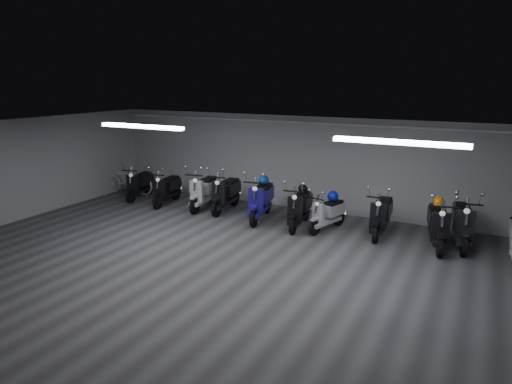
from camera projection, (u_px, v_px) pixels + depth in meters
The scene contains 22 objects.
floor at pixel (229, 272), 9.18m from camera, with size 14.00×10.00×0.01m, color #3D3D40.
ceiling at pixel (227, 135), 8.49m from camera, with size 14.00×10.00×0.01m, color gray.
back_wall at pixel (316, 165), 13.14m from camera, with size 14.00×0.01×2.80m, color #A2A2A5.
left_wall at pixel (4, 173), 11.97m from camera, with size 0.01×10.00×2.80m, color #A2A2A5.
fluor_strip_left at pixel (141, 126), 10.71m from camera, with size 2.40×0.18×0.08m, color white.
fluor_strip_right at pixel (399, 142), 8.03m from camera, with size 2.40×0.18×0.08m, color white.
conduit at pixel (316, 123), 12.77m from camera, with size 0.05×0.05×13.60m, color white.
scooter_0 at pixel (139, 179), 14.64m from camera, with size 0.58×1.75×1.30m, color black, non-canonical shape.
scooter_1 at pixel (167, 184), 13.98m from camera, with size 0.59×1.76×1.31m, color black, non-canonical shape.
scooter_2 at pixel (204, 185), 13.51m from camera, with size 0.64×1.93×1.44m, color silver, non-canonical shape.
scooter_3 at pixel (226, 188), 13.24m from camera, with size 0.64×1.93×1.44m, color black, non-canonical shape.
scooter_4 at pixel (261, 194), 12.41m from camera, with size 0.67×2.02×1.50m, color navy, non-canonical shape.
scooter_5 at pixel (300, 202), 11.80m from camera, with size 0.62×1.86×1.39m, color black, non-canonical shape.
scooter_6 at pixel (328, 209), 11.55m from camera, with size 0.53×1.59×1.19m, color #B2B3B7, non-canonical shape.
scooter_7 at pixel (382, 209), 11.16m from camera, with size 0.63×1.88×1.40m, color black, non-canonical shape.
scooter_8 at pixel (438, 218), 10.36m from camera, with size 0.64×1.93×1.43m, color black, non-canonical shape.
scooter_9 at pixel (463, 216), 10.42m from camera, with size 0.67×2.00×1.49m, color black, non-canonical shape.
bicycle at pixel (128, 177), 15.28m from camera, with size 0.66×1.87×1.21m, color white.
helmet_0 at pixel (333, 196), 11.63m from camera, with size 0.29×0.29×0.29m, color #0D1995.
helmet_1 at pixel (303, 189), 11.96m from camera, with size 0.26×0.26×0.26m, color black.
helmet_2 at pixel (439, 202), 10.53m from camera, with size 0.28×0.28×0.28m, color orange.
helmet_3 at pixel (264, 180), 12.59m from camera, with size 0.29×0.29×0.29m, color #0E3EA0.
Camera 1 is at (4.41, -7.29, 3.84)m, focal length 31.36 mm.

